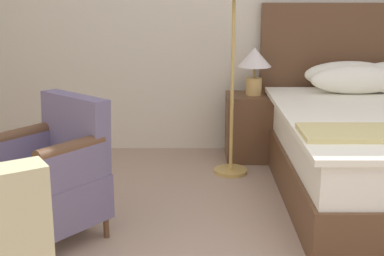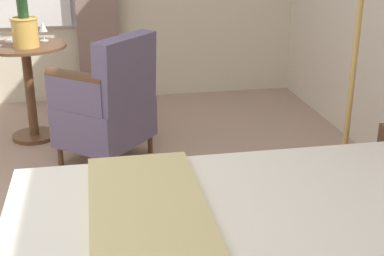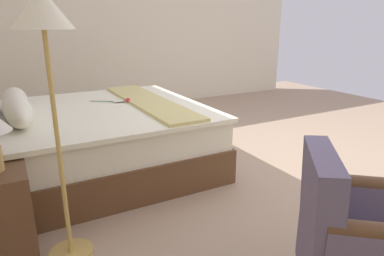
% 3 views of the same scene
% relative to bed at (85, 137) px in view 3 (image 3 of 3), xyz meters
% --- Properties ---
extents(ground_plane, '(7.95, 7.95, 0.00)m').
position_rel_bed_xyz_m(ground_plane, '(-0.68, -1.83, -0.38)').
color(ground_plane, tan).
extents(wall_far_side, '(0.12, 5.91, 3.00)m').
position_rel_bed_xyz_m(wall_far_side, '(2.60, -1.83, 1.13)').
color(wall_far_side, silver).
rests_on(wall_far_side, ground).
extents(bed, '(1.96, 2.22, 1.37)m').
position_rel_bed_xyz_m(bed, '(0.00, 0.00, 0.00)').
color(bed, brown).
rests_on(bed, ground).
extents(nightstand, '(0.49, 0.37, 0.59)m').
position_rel_bed_xyz_m(nightstand, '(-1.06, 0.76, -0.08)').
color(nightstand, brown).
rests_on(nightstand, ground).
extents(floor_lamp_brass, '(0.33, 0.33, 1.64)m').
position_rel_bed_xyz_m(floor_lamp_brass, '(-1.28, 0.39, 0.99)').
color(floor_lamp_brass, tan).
rests_on(floor_lamp_brass, ground).
extents(armchair_by_window, '(0.75, 0.74, 0.88)m').
position_rel_bed_xyz_m(armchair_by_window, '(-2.43, -0.75, 0.04)').
color(armchair_by_window, brown).
rests_on(armchair_by_window, ground).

